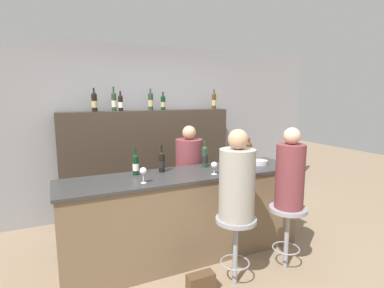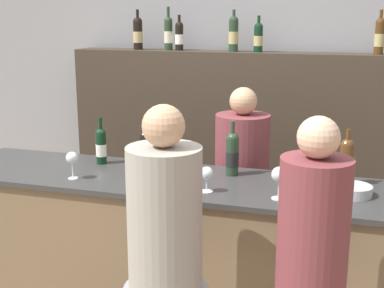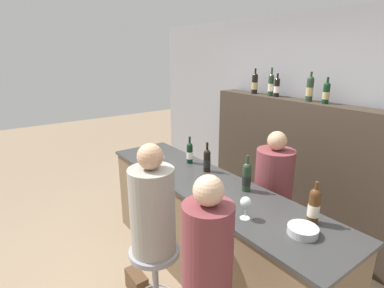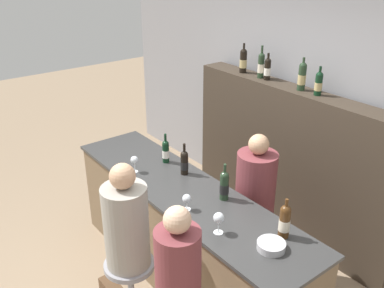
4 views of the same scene
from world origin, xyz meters
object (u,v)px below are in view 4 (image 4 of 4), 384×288
at_px(metal_bowl, 271,246).
at_px(bar_stool_left, 130,277).
at_px(wine_bottle_counter_1, 184,162).
at_px(bartender, 254,213).
at_px(wine_bottle_counter_2, 224,185).
at_px(wine_bottle_backbar_0, 243,60).
at_px(wine_glass_0, 134,160).
at_px(wine_bottle_counter_3, 285,221).
at_px(wine_bottle_backbar_2, 267,69).
at_px(guest_seated_left, 126,223).
at_px(wine_bottle_backbar_1, 261,65).
at_px(guest_seated_right, 178,271).
at_px(wine_bottle_backbar_3, 302,76).
at_px(wine_glass_1, 187,199).
at_px(wine_bottle_counter_0, 166,151).
at_px(wine_glass_2, 219,218).
at_px(wine_bottle_backbar_4, 319,83).

height_order(metal_bowl, bar_stool_left, metal_bowl).
distance_m(wine_bottle_counter_1, bartender, 0.80).
relative_size(wine_bottle_counter_2, wine_bottle_backbar_0, 1.00).
bearing_deg(wine_glass_0, wine_bottle_counter_3, 12.79).
xyz_separation_m(wine_bottle_backbar_2, guest_seated_left, (0.62, -2.09, -0.69)).
bearing_deg(wine_bottle_backbar_2, wine_bottle_backbar_0, -180.00).
xyz_separation_m(wine_bottle_backbar_1, guest_seated_right, (1.36, -2.09, -0.71)).
relative_size(wine_bottle_backbar_1, wine_bottle_backbar_3, 1.07).
xyz_separation_m(wine_bottle_counter_3, wine_glass_1, (-0.71, -0.34, -0.04)).
relative_size(wine_bottle_counter_2, wine_glass_1, 2.33).
bearing_deg(wine_bottle_counter_0, wine_bottle_backbar_0, 101.19).
height_order(bar_stool_left, guest_seated_left, guest_seated_left).
height_order(wine_bottle_backbar_2, wine_glass_2, wine_bottle_backbar_2).
bearing_deg(metal_bowl, bartender, 140.93).
height_order(wine_bottle_backbar_0, bar_stool_left, wine_bottle_backbar_0).
xyz_separation_m(wine_bottle_backbar_4, guest_seated_left, (-0.03, -2.09, -0.68)).
height_order(wine_bottle_backbar_2, wine_glass_1, wine_bottle_backbar_2).
distance_m(wine_bottle_backbar_0, bar_stool_left, 2.61).
relative_size(wine_glass_1, metal_bowl, 0.69).
distance_m(wine_bottle_backbar_1, wine_bottle_backbar_2, 0.10).
bearing_deg(wine_bottle_counter_3, wine_bottle_counter_0, 180.00).
bearing_deg(wine_bottle_counter_3, wine_bottle_backbar_0, 144.76).
distance_m(wine_bottle_counter_0, wine_bottle_backbar_1, 1.39).
xyz_separation_m(wine_bottle_backbar_2, wine_bottle_backbar_3, (0.45, 0.00, 0.02)).
xyz_separation_m(metal_bowl, guest_seated_right, (-0.15, -0.69, 0.04)).
height_order(wine_bottle_counter_2, wine_glass_2, wine_bottle_counter_2).
bearing_deg(guest_seated_left, wine_bottle_backbar_0, 115.14).
bearing_deg(wine_bottle_backbar_0, wine_bottle_backbar_4, -0.00).
bearing_deg(wine_glass_1, bartender, 87.06).
height_order(wine_glass_1, bar_stool_left, wine_glass_1).
relative_size(wine_glass_2, bartender, 0.12).
bearing_deg(wine_glass_0, wine_bottle_counter_0, 87.75).
distance_m(wine_bottle_backbar_3, wine_glass_0, 1.80).
height_order(wine_bottle_counter_0, wine_bottle_backbar_0, wine_bottle_backbar_0).
relative_size(wine_bottle_counter_2, wine_bottle_backbar_4, 1.17).
distance_m(wine_bottle_counter_2, wine_glass_1, 0.35).
relative_size(wine_bottle_backbar_3, wine_glass_2, 1.88).
distance_m(wine_bottle_counter_1, guest_seated_left, 0.97).
relative_size(wine_bottle_backbar_1, wine_glass_2, 2.02).
bearing_deg(wine_glass_1, wine_glass_0, 180.00).
bearing_deg(wine_bottle_counter_0, wine_bottle_backbar_2, 84.44).
distance_m(wine_bottle_counter_1, wine_glass_0, 0.46).
bearing_deg(wine_bottle_backbar_3, wine_bottle_counter_3, -52.99).
height_order(wine_bottle_backbar_0, wine_bottle_backbar_2, wine_bottle_backbar_0).
distance_m(guest_seated_right, bartender, 1.44).
distance_m(wine_bottle_backbar_1, metal_bowl, 2.19).
bearing_deg(wine_bottle_backbar_3, guest_seated_left, -85.36).
distance_m(wine_bottle_counter_1, wine_bottle_backbar_3, 1.42).
xyz_separation_m(wine_bottle_counter_2, wine_bottle_backbar_4, (-0.08, 1.23, 0.62)).
xyz_separation_m(wine_bottle_backbar_0, bar_stool_left, (0.98, -2.09, -1.22)).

